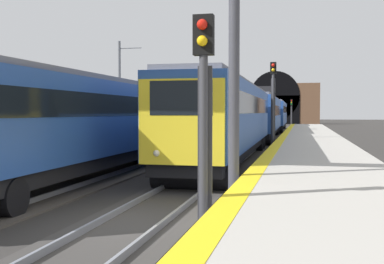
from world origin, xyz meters
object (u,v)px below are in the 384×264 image
railway_signal_near (204,110)px  railway_signal_mid (273,100)px  catenary_mast_near (120,91)px  railway_signal_far (291,110)px  overhead_signal_gantry (84,19)px  train_main_approaching (262,115)px  train_adjacent_platform (159,118)px

railway_signal_near → railway_signal_mid: (21.35, -0.00, 0.70)m
catenary_mast_near → railway_signal_near: bearing=-155.2°
railway_signal_far → railway_signal_near: bearing=0.0°
railway_signal_far → overhead_signal_gantry: size_ratio=0.55×
train_main_approaching → railway_signal_far: (36.15, -1.86, 0.54)m
train_main_approaching → overhead_signal_gantry: overhead_signal_gantry is taller
overhead_signal_gantry → train_adjacent_platform: bearing=8.8°
train_main_approaching → railway_signal_mid: railway_signal_mid is taller
railway_signal_near → railway_signal_mid: size_ratio=0.77×
catenary_mast_near → railway_signal_far: bearing=-16.0°
train_main_approaching → railway_signal_far: size_ratio=13.19×
train_adjacent_platform → catenary_mast_near: size_ratio=4.43×
catenary_mast_near → train_main_approaching: bearing=-52.9°
train_adjacent_platform → overhead_signal_gantry: overhead_signal_gantry is taller
overhead_signal_gantry → railway_signal_mid: bearing=-12.5°
railway_signal_near → railway_signal_far: (72.01, 0.00, 0.26)m
railway_signal_mid → catenary_mast_near: bearing=-116.1°
railway_signal_far → overhead_signal_gantry: (-68.77, 4.01, 2.24)m
railway_signal_far → train_main_approaching: bearing=-2.9°
railway_signal_near → train_main_approaching: bearing=-177.0°
railway_signal_far → overhead_signal_gantry: overhead_signal_gantry is taller
train_main_approaching → catenary_mast_near: catenary_mast_near is taller
train_main_approaching → catenary_mast_near: 13.80m
railway_signal_mid → train_main_approaching: bearing=-172.7°
railway_signal_near → railway_signal_far: bearing=-180.0°
railway_signal_near → railway_signal_far: size_ratio=0.93×
train_adjacent_platform → railway_signal_far: bearing=-6.4°
train_main_approaching → railway_signal_near: train_main_approaching is taller
train_adjacent_platform → railway_signal_far: (54.87, -6.15, 0.64)m
train_adjacent_platform → railway_signal_near: (-17.14, -6.15, 0.38)m
railway_signal_near → catenary_mast_near: (27.61, 12.75, 1.67)m
overhead_signal_gantry → catenary_mast_near: (24.38, 8.75, -0.84)m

